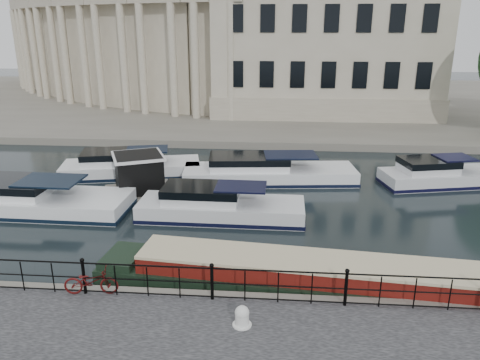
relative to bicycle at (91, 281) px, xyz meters
name	(u,v)px	position (x,y,z in m)	size (l,w,h in m)	color
ground_plane	(221,277)	(3.78, 2.27, -0.99)	(160.00, 160.00, 0.00)	black
far_bank	(262,101)	(3.78, 41.27, -0.72)	(120.00, 42.00, 0.55)	#6B665B
railing	(212,280)	(3.78, 0.02, 0.21)	(24.14, 0.14, 1.22)	black
civic_building	(252,41)	(2.78, 36.97, 6.05)	(53.55, 31.84, 16.85)	#ADA38C
bicycle	(91,281)	(0.00, 0.00, 0.00)	(0.58, 1.68, 0.88)	#4A0D0D
mooring_bollard	(242,316)	(4.79, -1.23, -0.15)	(0.54, 0.54, 0.61)	silver
narrowboat	(318,282)	(7.11, 1.58, -0.63)	(15.29, 3.51, 1.56)	black
harbour_hut	(139,176)	(-1.58, 10.62, -0.04)	(4.31, 4.02, 2.23)	#6B665B
cabin_cruisers	(197,186)	(1.42, 10.95, -0.62)	(29.13, 9.63, 1.99)	white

